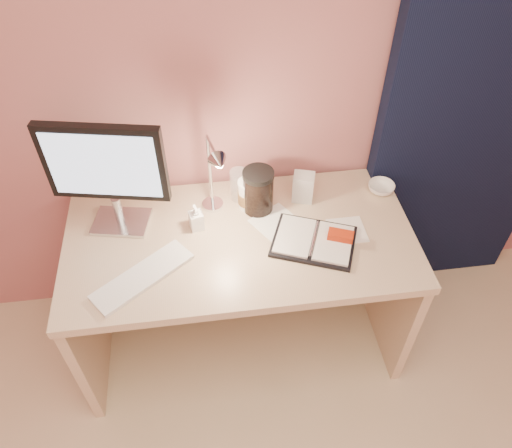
{
  "coord_description": "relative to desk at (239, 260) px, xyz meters",
  "views": [
    {
      "loc": [
        -0.12,
        0.03,
        2.19
      ],
      "look_at": [
        0.06,
        1.33,
        0.85
      ],
      "focal_mm": 35.0,
      "sensor_mm": 36.0,
      "label": 1
    }
  ],
  "objects": [
    {
      "name": "product_box",
      "position": [
        0.29,
        0.12,
        0.29
      ],
      "size": [
        0.1,
        0.09,
        0.13
      ],
      "primitive_type": "cube",
      "rotation": [
        0.0,
        0.0,
        -0.29
      ],
      "color": "silver",
      "rests_on": "desk"
    },
    {
      "name": "desk",
      "position": [
        0.0,
        0.0,
        0.0
      ],
      "size": [
        1.4,
        0.7,
        0.73
      ],
      "color": "tan",
      "rests_on": "ground"
    },
    {
      "name": "coffee_cup",
      "position": [
        0.05,
        0.1,
        0.29
      ],
      "size": [
        0.09,
        0.09,
        0.14
      ],
      "color": "white",
      "rests_on": "desk"
    },
    {
      "name": "paper_c",
      "position": [
        0.16,
        -0.01,
        0.23
      ],
      "size": [
        0.24,
        0.24,
        0.0
      ],
      "primitive_type": "cube",
      "rotation": [
        0.0,
        0.0,
        0.55
      ],
      "color": "silver",
      "rests_on": "desk"
    },
    {
      "name": "clear_cup",
      "position": [
        0.03,
        0.16,
        0.3
      ],
      "size": [
        0.08,
        0.08,
        0.14
      ],
      "primitive_type": "cylinder",
      "color": "white",
      "rests_on": "desk"
    },
    {
      "name": "bowl",
      "position": [
        0.64,
        0.12,
        0.24
      ],
      "size": [
        0.12,
        0.12,
        0.04
      ],
      "primitive_type": "imported",
      "rotation": [
        0.0,
        0.0,
        0.0
      ],
      "color": "silver",
      "rests_on": "desk"
    },
    {
      "name": "room",
      "position": [
        0.95,
        0.24,
        0.63
      ],
      "size": [
        3.5,
        3.5,
        3.5
      ],
      "color": "#C6B28E",
      "rests_on": "ground"
    },
    {
      "name": "lotion_bottle",
      "position": [
        -0.17,
        0.0,
        0.29
      ],
      "size": [
        0.06,
        0.07,
        0.12
      ],
      "primitive_type": "imported",
      "rotation": [
        0.0,
        0.0,
        0.23
      ],
      "color": "white",
      "rests_on": "desk"
    },
    {
      "name": "paper_b",
      "position": [
        0.43,
        -0.09,
        0.23
      ],
      "size": [
        0.15,
        0.15,
        0.0
      ],
      "primitive_type": "cube",
      "rotation": [
        0.0,
        0.0,
        0.0
      ],
      "color": "silver",
      "rests_on": "desk"
    },
    {
      "name": "keyboard",
      "position": [
        -0.38,
        -0.23,
        0.23
      ],
      "size": [
        0.39,
        0.33,
        0.02
      ],
      "primitive_type": "cube",
      "rotation": [
        0.0,
        0.0,
        0.64
      ],
      "color": "silver",
      "rests_on": "desk"
    },
    {
      "name": "monitor",
      "position": [
        -0.47,
        0.07,
        0.52
      ],
      "size": [
        0.45,
        0.2,
        0.48
      ],
      "rotation": [
        0.0,
        0.0,
        -0.21
      ],
      "color": "silver",
      "rests_on": "desk"
    },
    {
      "name": "desk_lamp",
      "position": [
        -0.11,
        0.03,
        0.47
      ],
      "size": [
        0.12,
        0.24,
        0.38
      ],
      "rotation": [
        0.0,
        0.0,
        0.21
      ],
      "color": "silver",
      "rests_on": "desk"
    },
    {
      "name": "dark_jar",
      "position": [
        0.09,
        0.08,
        0.31
      ],
      "size": [
        0.12,
        0.12,
        0.18
      ],
      "primitive_type": "cylinder",
      "color": "black",
      "rests_on": "desk"
    },
    {
      "name": "planner",
      "position": [
        0.29,
        -0.14,
        0.24
      ],
      "size": [
        0.38,
        0.34,
        0.05
      ],
      "rotation": [
        0.0,
        0.0,
        -0.39
      ],
      "color": "black",
      "rests_on": "desk"
    }
  ]
}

